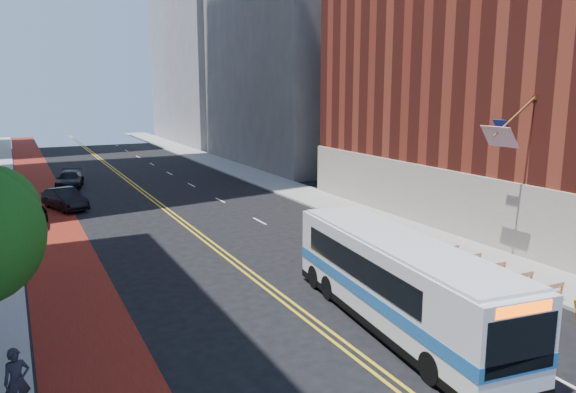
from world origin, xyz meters
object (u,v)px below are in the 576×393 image
(car_c, at_px, (70,180))
(pedestrian, at_px, (17,381))
(transit_bus, at_px, (397,281))
(car_b, at_px, (65,199))
(car_a, at_px, (34,217))

(car_c, distance_m, pedestrian, 38.03)
(transit_bus, relative_size, car_c, 2.44)
(car_b, bearing_deg, transit_bus, -90.03)
(car_b, relative_size, car_c, 0.92)
(car_a, xyz_separation_m, car_c, (3.55, 14.18, 0.10))
(car_c, xyz_separation_m, pedestrian, (-4.91, -37.71, 0.33))
(pedestrian, bearing_deg, car_b, 74.86)
(car_a, relative_size, pedestrian, 2.06)
(transit_bus, height_order, car_a, transit_bus)
(car_a, xyz_separation_m, car_b, (2.30, 4.70, 0.14))
(transit_bus, height_order, pedestrian, transit_bus)
(transit_bus, height_order, car_b, transit_bus)
(car_a, height_order, pedestrian, pedestrian)
(car_a, xyz_separation_m, pedestrian, (-1.36, -23.53, 0.43))
(transit_bus, distance_m, car_b, 29.45)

